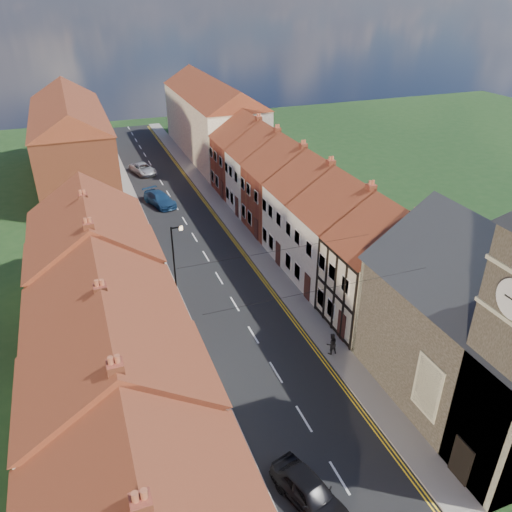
# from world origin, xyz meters

# --- Properties ---
(road) EXTENTS (7.00, 90.00, 0.02)m
(road) POSITION_xyz_m (0.00, 30.00, 0.01)
(road) COLOR black
(road) RESTS_ON ground
(pavement_left) EXTENTS (1.80, 90.00, 0.12)m
(pavement_left) POSITION_xyz_m (-4.40, 30.00, 0.06)
(pavement_left) COLOR gray
(pavement_left) RESTS_ON ground
(pavement_right) EXTENTS (1.80, 90.00, 0.12)m
(pavement_right) POSITION_xyz_m (4.40, 30.00, 0.06)
(pavement_right) COLOR gray
(pavement_right) RESTS_ON ground
(church) EXTENTS (11.25, 14.25, 15.20)m
(church) POSITION_xyz_m (9.36, 3.32, 5.88)
(church) COLOR #3B3529
(church) RESTS_ON ground
(cottage_r_tudor) EXTENTS (8.30, 5.20, 9.00)m
(cottage_r_tudor) POSITION_xyz_m (9.27, 12.70, 4.47)
(cottage_r_tudor) COLOR white
(cottage_r_tudor) RESTS_ON ground
(cottage_r_white_near) EXTENTS (8.30, 6.00, 9.00)m
(cottage_r_white_near) POSITION_xyz_m (9.30, 18.10, 4.47)
(cottage_r_white_near) COLOR #ADAAA4
(cottage_r_white_near) RESTS_ON ground
(cottage_r_cream_mid) EXTENTS (8.30, 5.20, 9.00)m
(cottage_r_cream_mid) POSITION_xyz_m (9.30, 23.50, 4.48)
(cottage_r_cream_mid) COLOR #ADAAA4
(cottage_r_cream_mid) RESTS_ON ground
(cottage_r_pink) EXTENTS (8.30, 6.00, 9.00)m
(cottage_r_pink) POSITION_xyz_m (9.30, 28.90, 4.47)
(cottage_r_pink) COLOR brown
(cottage_r_pink) RESTS_ON ground
(cottage_r_white_far) EXTENTS (8.30, 5.20, 9.00)m
(cottage_r_white_far) POSITION_xyz_m (9.30, 34.30, 4.48)
(cottage_r_white_far) COLOR #ADAAA4
(cottage_r_white_far) RESTS_ON ground
(cottage_r_cream_far) EXTENTS (8.30, 6.00, 9.00)m
(cottage_r_cream_far) POSITION_xyz_m (9.30, 39.70, 4.47)
(cottage_r_cream_far) COLOR brown
(cottage_r_cream_far) RESTS_ON ground
(cottage_l_cream) EXTENTS (8.30, 6.30, 9.10)m
(cottage_l_cream) POSITION_xyz_m (-9.30, 5.55, 4.52)
(cottage_l_cream) COLOR white
(cottage_l_cream) RESTS_ON ground
(cottage_l_white) EXTENTS (8.30, 6.90, 8.80)m
(cottage_l_white) POSITION_xyz_m (-9.30, 11.95, 4.37)
(cottage_l_white) COLOR #ADAAA4
(cottage_l_white) RESTS_ON ground
(cottage_l_brick_mid) EXTENTS (8.30, 5.70, 9.10)m
(cottage_l_brick_mid) POSITION_xyz_m (-9.30, 18.05, 4.53)
(cottage_l_brick_mid) COLOR brown
(cottage_l_brick_mid) RESTS_ON ground
(cottage_l_pink) EXTENTS (8.30, 6.30, 8.80)m
(cottage_l_pink) POSITION_xyz_m (-9.30, 23.85, 4.37)
(cottage_l_pink) COLOR white
(cottage_l_pink) RESTS_ON ground
(block_right_far) EXTENTS (8.30, 24.20, 10.50)m
(block_right_far) POSITION_xyz_m (9.30, 55.00, 5.29)
(block_right_far) COLOR white
(block_right_far) RESTS_ON ground
(block_left_far) EXTENTS (8.30, 24.20, 10.50)m
(block_left_far) POSITION_xyz_m (-9.30, 50.00, 5.29)
(block_left_far) COLOR brown
(block_left_far) RESTS_ON ground
(lamppost) EXTENTS (0.88, 0.15, 6.00)m
(lamppost) POSITION_xyz_m (-3.81, 20.00, 3.54)
(lamppost) COLOR black
(lamppost) RESTS_ON pavement_left
(car_near) EXTENTS (2.82, 4.58, 1.46)m
(car_near) POSITION_xyz_m (-1.95, 1.37, 0.73)
(car_near) COLOR black
(car_near) RESTS_ON ground
(car_far) EXTENTS (3.34, 5.26, 1.42)m
(car_far) POSITION_xyz_m (-1.50, 39.02, 0.71)
(car_far) COLOR navy
(car_far) RESTS_ON ground
(car_distant) EXTENTS (3.27, 4.99, 1.28)m
(car_distant) POSITION_xyz_m (-1.50, 50.00, 0.64)
(car_distant) COLOR #B7B9BF
(car_distant) RESTS_ON ground
(pedestrian_right) EXTENTS (0.75, 0.59, 1.51)m
(pedestrian_right) POSITION_xyz_m (3.96, 10.32, 0.87)
(pedestrian_right) COLOR #292420
(pedestrian_right) RESTS_ON pavement_right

